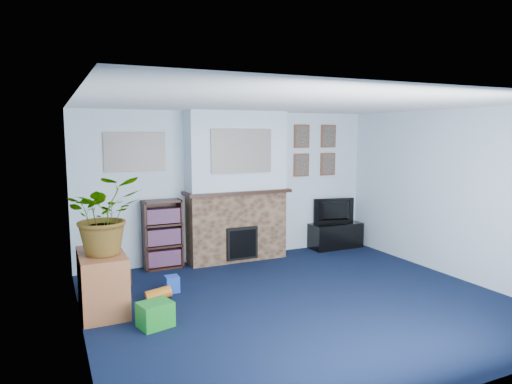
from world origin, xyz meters
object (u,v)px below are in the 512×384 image
tv_stand (336,235)px  sideboard (102,282)px  television (335,211)px  bookshelf (163,236)px

tv_stand → sideboard: bearing=-162.1°
tv_stand → sideboard: 4.37m
television → bookshelf: (-3.11, 0.06, -0.17)m
bookshelf → television: bearing=-1.0°
tv_stand → television: bearing=90.0°
television → bookshelf: size_ratio=0.73×
tv_stand → bookshelf: 3.13m
bookshelf → sideboard: (-1.04, -1.42, -0.15)m
tv_stand → bookshelf: (-3.11, 0.08, 0.28)m
tv_stand → bookshelf: bookshelf is taller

